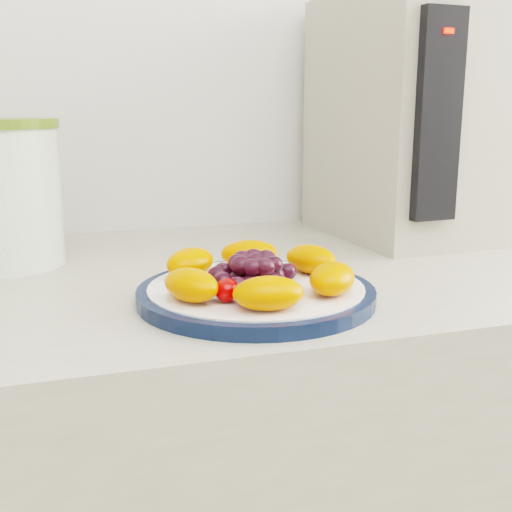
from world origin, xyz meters
name	(u,v)px	position (x,y,z in m)	size (l,w,h in m)	color
plate_rim	(256,294)	(-0.05, 1.05, 0.91)	(0.26, 0.26, 0.01)	#0A1734
plate_face	(256,293)	(-0.05, 1.05, 0.91)	(0.23, 0.23, 0.02)	white
canister	(2,198)	(-0.31, 1.31, 0.99)	(0.15, 0.15, 0.18)	#336A14
appliance_body	(405,118)	(0.29, 1.33, 1.09)	(0.21, 0.30, 0.37)	#A29A89
appliance_panel	(437,117)	(0.25, 1.17, 1.09)	(0.06, 0.02, 0.28)	black
appliance_led	(448,31)	(0.25, 1.16, 1.20)	(0.01, 0.01, 0.01)	#FF0C05
fruit_plate	(255,272)	(-0.05, 1.05, 0.93)	(0.22, 0.22, 0.04)	#FF5900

